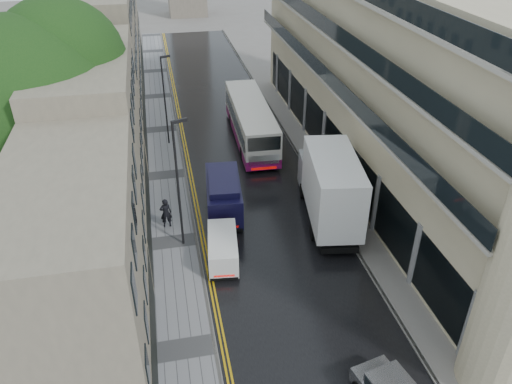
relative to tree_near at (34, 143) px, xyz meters
name	(u,v)px	position (x,y,z in m)	size (l,w,h in m)	color
road	(245,168)	(12.50, 7.50, -6.94)	(9.00, 85.00, 0.02)	black
left_sidewalk	(167,175)	(6.65, 7.50, -6.89)	(2.70, 85.00, 0.12)	gray
right_sidewalk	(313,161)	(17.90, 7.50, -6.89)	(1.80, 85.00, 0.12)	slate
old_shop_row	(106,90)	(3.05, 10.00, -0.95)	(4.50, 56.00, 12.00)	gray
modern_block	(392,76)	(22.80, 6.00, 0.05)	(8.00, 40.00, 14.00)	beige
tree_near	(34,143)	(0.00, 0.00, 0.00)	(10.56, 10.56, 13.89)	black
tree_far	(70,76)	(0.30, 13.00, -0.72)	(9.24, 9.24, 12.46)	black
cream_bus	(242,140)	(12.57, 8.98, -5.31)	(2.69, 11.85, 3.23)	silver
white_lorry	(315,206)	(14.88, -2.10, -4.53)	(2.73, 9.11, 4.78)	white
white_van	(210,265)	(8.38, -4.29, -6.08)	(1.61, 3.75, 1.70)	white
navy_van	(209,210)	(8.93, 0.23, -5.56)	(2.15, 5.36, 2.74)	black
pedestrian	(166,213)	(6.30, 0.88, -5.83)	(0.72, 0.47, 1.98)	black
lamp_post_near	(178,187)	(7.16, -1.10, -2.90)	(0.88, 0.20, 7.85)	black
lamp_post_far	(165,102)	(7.09, 12.88, -3.22)	(0.81, 0.18, 7.21)	black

